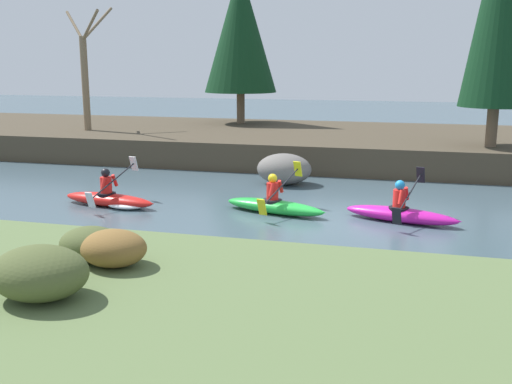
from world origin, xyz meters
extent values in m
plane|color=#425660|center=(0.00, 0.00, 0.00)|extent=(90.00, 90.00, 0.00)
cube|color=#5B7042|center=(0.00, -7.43, 0.38)|extent=(44.00, 5.82, 0.76)
cube|color=#473D2D|center=(0.00, 9.74, 0.49)|extent=(44.00, 8.83, 0.98)
cylinder|color=brown|center=(-5.87, 12.12, 1.68)|extent=(0.36, 0.36, 1.40)
cone|color=#0F3319|center=(-5.87, 12.12, 5.09)|extent=(3.21, 3.21, 5.42)
cylinder|color=brown|center=(4.22, 6.93, 1.64)|extent=(0.36, 0.36, 1.31)
cylinder|color=#7A664C|center=(-11.12, 7.83, 2.84)|extent=(0.28, 0.28, 3.72)
cylinder|color=#7A664C|center=(-11.76, 8.36, 5.14)|extent=(1.40, 1.20, 1.26)
cylinder|color=#7A664C|center=(-10.44, 7.26, 5.07)|extent=(1.47, 1.26, 1.12)
cylinder|color=#7A664C|center=(-10.85, 8.56, 5.21)|extent=(0.66, 1.58, 1.40)
ellipsoid|color=#4C562D|center=(-2.89, -6.22, 1.02)|extent=(0.97, 0.81, 0.53)
ellipsoid|color=#4C562D|center=(-2.73, -7.74, 1.11)|extent=(1.28, 1.07, 0.69)
ellipsoid|color=brown|center=(-2.43, -6.36, 1.03)|extent=(1.01, 0.85, 0.55)
ellipsoid|color=#C61999|center=(1.57, 0.17, 0.17)|extent=(2.76, 1.27, 0.34)
cone|color=#C61999|center=(2.77, -0.14, 0.19)|extent=(0.39, 0.28, 0.20)
cylinder|color=black|center=(1.52, 0.19, 0.31)|extent=(0.59, 0.59, 0.08)
cylinder|color=red|center=(1.52, 0.19, 0.56)|extent=(0.37, 0.37, 0.42)
sphere|color=#1E89D1|center=(1.52, 0.19, 0.89)|extent=(0.28, 0.28, 0.23)
cylinder|color=red|center=(1.68, 0.39, 0.65)|extent=(0.14, 0.24, 0.35)
cylinder|color=red|center=(1.55, -0.07, 0.65)|extent=(0.14, 0.24, 0.35)
cylinder|color=black|center=(1.74, 0.13, 0.69)|extent=(0.52, 1.86, 0.65)
cube|color=black|center=(1.99, 1.05, 1.00)|extent=(0.23, 0.20, 0.41)
cube|color=black|center=(1.50, -0.79, 0.38)|extent=(0.23, 0.20, 0.41)
ellipsoid|color=green|center=(-1.52, 0.20, 0.17)|extent=(2.76, 1.28, 0.34)
cone|color=green|center=(-0.32, -0.12, 0.19)|extent=(0.39, 0.28, 0.20)
cylinder|color=black|center=(-1.57, 0.22, 0.31)|extent=(0.59, 0.59, 0.08)
cylinder|color=red|center=(-1.57, 0.22, 0.56)|extent=(0.37, 0.37, 0.42)
sphere|color=yellow|center=(-1.57, 0.22, 0.89)|extent=(0.28, 0.28, 0.23)
cylinder|color=red|center=(-1.41, 0.42, 0.65)|extent=(0.15, 0.24, 0.35)
cylinder|color=red|center=(-1.54, -0.04, 0.65)|extent=(0.15, 0.24, 0.35)
cylinder|color=black|center=(-1.35, 0.16, 0.69)|extent=(0.53, 1.86, 0.65)
cube|color=yellow|center=(-1.10, 1.08, 1.00)|extent=(0.23, 0.20, 0.41)
cube|color=yellow|center=(-1.59, -0.76, 0.38)|extent=(0.23, 0.20, 0.41)
ellipsoid|color=red|center=(-5.92, -0.17, 0.17)|extent=(2.76, 0.99, 0.34)
cone|color=red|center=(-4.69, -0.35, 0.19)|extent=(0.38, 0.25, 0.20)
cylinder|color=black|center=(-5.97, -0.16, 0.31)|extent=(0.55, 0.55, 0.08)
cylinder|color=red|center=(-5.97, -0.16, 0.56)|extent=(0.34, 0.34, 0.42)
sphere|color=black|center=(-5.97, -0.16, 0.89)|extent=(0.26, 0.26, 0.23)
cylinder|color=red|center=(-5.83, 0.06, 0.65)|extent=(0.12, 0.24, 0.35)
cylinder|color=red|center=(-5.91, -0.41, 0.65)|extent=(0.12, 0.24, 0.35)
cylinder|color=black|center=(-5.74, -0.19, 0.69)|extent=(0.32, 1.90, 0.65)
cube|color=white|center=(-5.60, 0.75, 1.00)|extent=(0.22, 0.19, 0.41)
cube|color=white|center=(-5.88, -1.13, 0.38)|extent=(0.22, 0.19, 0.41)
ellipsoid|color=white|center=(-5.38, -0.25, 0.09)|extent=(1.19, 0.86, 0.18)
ellipsoid|color=slate|center=(-2.05, 3.81, 0.48)|extent=(1.70, 1.33, 0.96)
camera|label=1|loc=(1.78, -13.99, 3.74)|focal=42.00mm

